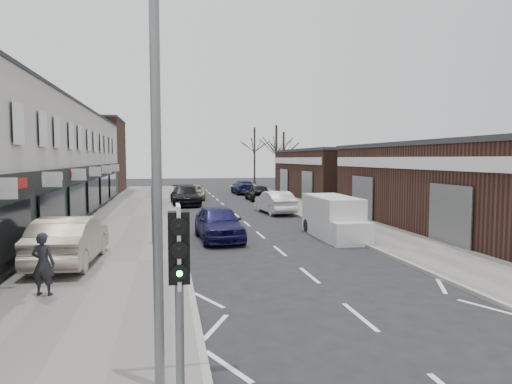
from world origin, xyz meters
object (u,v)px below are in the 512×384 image
warning_sign (153,196)px  parked_car_right_b (258,192)px  pedestrian (43,264)px  parked_car_right_a (275,202)px  parked_car_left_c (193,192)px  sedan_on_pavement (70,240)px  street_lamp (167,108)px  parked_car_left_a (219,223)px  parked_car_left_b (185,196)px  traffic_light (179,265)px  parked_car_right_c (243,187)px  white_van (333,218)px

warning_sign → parked_car_right_b: warning_sign is taller
pedestrian → parked_car_right_b: bearing=-98.1°
warning_sign → parked_car_right_a: 13.35m
warning_sign → parked_car_left_c: size_ratio=0.56×
warning_sign → parked_car_right_a: (7.95, 10.63, -1.42)m
warning_sign → sedan_on_pavement: (-2.79, -3.28, -1.23)m
street_lamp → parked_car_left_a: size_ratio=1.67×
parked_car_left_c → parked_car_right_b: size_ratio=1.11×
pedestrian → sedan_on_pavement: bearing=-74.4°
warning_sign → sedan_on_pavement: warning_sign is taller
parked_car_left_b → parked_car_right_a: bearing=-51.8°
parked_car_left_a → parked_car_right_b: 20.09m
warning_sign → parked_car_left_b: size_ratio=0.49×
parked_car_left_c → parked_car_right_a: parked_car_right_a is taller
traffic_light → parked_car_right_a: traffic_light is taller
pedestrian → parked_car_left_b: (4.75, 24.46, -0.19)m
sedan_on_pavement → parked_car_right_c: size_ratio=1.02×
pedestrian → parked_car_left_b: pedestrian is taller
white_van → parked_car_right_a: size_ratio=1.07×
white_van → parked_car_left_b: 17.80m
parked_car_right_b → sedan_on_pavement: bearing=63.1°
street_lamp → parked_car_left_c: size_ratio=1.65×
sedan_on_pavement → parked_car_left_b: bearing=-100.3°
parked_car_left_b → parked_car_right_b: size_ratio=1.25×
traffic_light → parked_car_right_b: size_ratio=0.71×
traffic_light → white_van: bearing=62.3°
pedestrian → parked_car_left_a: bearing=-110.4°
white_van → parked_car_left_a: bearing=178.2°
traffic_light → parked_car_left_c: (2.20, 36.55, -1.74)m
parked_car_left_a → parked_car_right_b: size_ratio=1.09×
parked_car_right_a → sedan_on_pavement: bearing=46.9°
parked_car_left_a → traffic_light: bearing=-101.6°
parked_car_left_b → white_van: bearing=-71.4°
street_lamp → sedan_on_pavement: bearing=109.8°
street_lamp → warning_sign: bearing=92.8°
warning_sign → pedestrian: bearing=-111.0°
white_van → parked_car_left_b: size_ratio=0.93×
traffic_light → warning_sign: 14.04m
street_lamp → parked_car_right_b: size_ratio=1.83×
warning_sign → white_van: bearing=5.6°
parked_car_right_b → parked_car_right_c: size_ratio=0.87×
white_van → parked_car_left_c: white_van is taller
white_van → traffic_light: bearing=-117.0°
traffic_light → white_van: traffic_light is taller
street_lamp → parked_car_left_b: size_ratio=1.46×
white_van → pedestrian: size_ratio=2.95×
street_lamp → parked_car_right_b: bearing=76.4°
parked_car_left_b → traffic_light: bearing=-95.3°
parked_car_right_c → white_van: bearing=88.8°
parked_car_left_a → parked_car_left_c: (0.00, 21.46, -0.14)m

